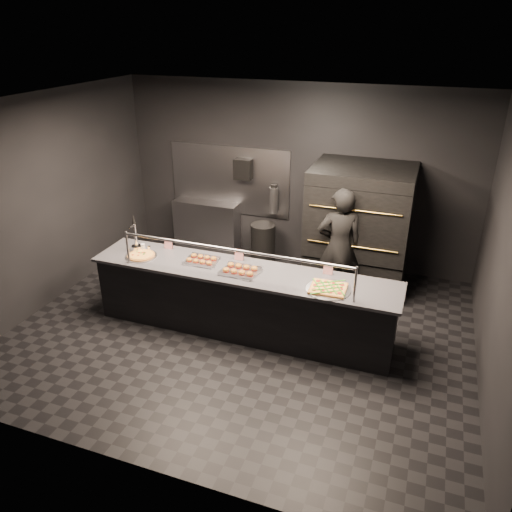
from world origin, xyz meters
name	(u,v)px	position (x,y,z in m)	size (l,w,h in m)	color
room	(241,227)	(-0.02, 0.05, 1.50)	(6.04, 6.00, 3.00)	black
service_counter	(242,300)	(0.00, 0.00, 0.46)	(4.10, 0.78, 1.37)	black
pizza_oven	(359,227)	(1.20, 1.90, 0.97)	(1.50, 1.23, 1.91)	black
prep_shelf	(207,225)	(-1.60, 2.32, 0.45)	(1.20, 0.35, 0.90)	#99999E
towel_dispenser	(243,169)	(-0.90, 2.39, 1.55)	(0.30, 0.20, 0.35)	black
fire_extinguisher	(274,200)	(-0.35, 2.40, 1.06)	(0.14, 0.14, 0.51)	#B2B2B7
beer_tap	(136,241)	(-1.60, 0.04, 1.08)	(0.14, 0.21, 0.56)	silver
round_pizza	(141,256)	(-1.45, -0.09, 0.94)	(0.43, 0.43, 0.03)	silver
slider_tray_a	(201,260)	(-0.60, 0.04, 0.95)	(0.47, 0.38, 0.07)	silver
slider_tray_b	(240,270)	(0.00, -0.06, 0.95)	(0.52, 0.42, 0.08)	silver
square_pizza	(328,289)	(1.17, -0.13, 0.94)	(0.54, 0.54, 0.05)	silver
condiment_jar	(145,248)	(-1.50, 0.10, 0.97)	(0.15, 0.06, 0.10)	silver
tent_cards	(242,255)	(-0.10, 0.28, 1.00)	(2.42, 0.04, 0.15)	white
trash_bin	(263,244)	(-0.43, 2.09, 0.35)	(0.42, 0.42, 0.71)	black
worker	(339,247)	(1.03, 1.20, 0.89)	(0.65, 0.43, 1.78)	black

